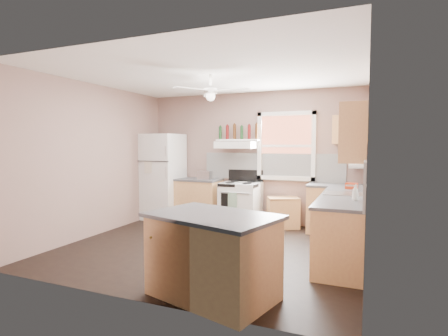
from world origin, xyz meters
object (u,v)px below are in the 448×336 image
at_px(refrigerator, 163,176).
at_px(stove, 241,204).
at_px(cart, 283,213).
at_px(island, 213,257).
at_px(toaster, 205,175).

xyz_separation_m(refrigerator, stove, (1.79, 0.08, -0.50)).
distance_m(refrigerator, cart, 2.72).
height_order(refrigerator, stove, refrigerator).
height_order(stove, island, same).
distance_m(refrigerator, stove, 1.86).
bearing_deg(island, toaster, 132.17).
relative_size(refrigerator, toaster, 6.62).
bearing_deg(toaster, stove, 5.53).
xyz_separation_m(toaster, stove, (0.78, 0.06, -0.56)).
bearing_deg(toaster, island, -62.19).
bearing_deg(toaster, refrigerator, -178.25).
xyz_separation_m(toaster, island, (1.62, -3.21, -0.56)).
bearing_deg(cart, toaster, 160.56).
distance_m(stove, island, 3.38).
height_order(toaster, island, toaster).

